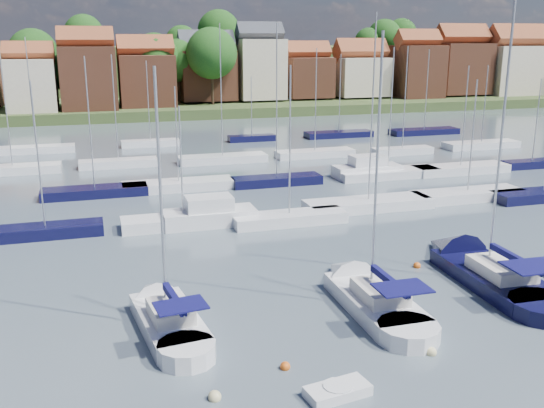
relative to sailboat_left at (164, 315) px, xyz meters
name	(u,v)px	position (x,y,z in m)	size (l,w,h in m)	color
ground	(223,169)	(10.61, 35.57, -0.36)	(260.00, 260.00, 0.00)	#485862
sailboat_left	(164,315)	(0.00, 0.00, 0.00)	(3.77, 10.19, 13.60)	silver
sailboat_centre	(364,293)	(10.74, -0.39, -0.01)	(3.06, 11.28, 15.31)	silver
sailboat_navy	(476,267)	(18.86, 1.25, -0.02)	(4.06, 13.48, 18.40)	black
tender	(338,391)	(5.79, -8.57, -0.15)	(2.74, 1.59, 0.56)	silver
buoy_b	(215,399)	(1.07, -7.41, -0.36)	(0.54, 0.54, 0.54)	beige
buoy_c	(285,369)	(4.43, -6.02, -0.36)	(0.44, 0.44, 0.44)	#D85914
buoy_d	(431,354)	(11.09, -6.71, -0.36)	(0.49, 0.49, 0.49)	beige
buoy_e	(417,267)	(15.94, 3.08, -0.36)	(0.46, 0.46, 0.46)	#D85914
marina_field	(251,173)	(12.52, 30.71, 0.07)	(79.62, 41.41, 15.93)	silver
far_shore_town	(153,78)	(12.84, 128.23, 4.24)	(212.46, 90.00, 22.27)	#3B4C26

